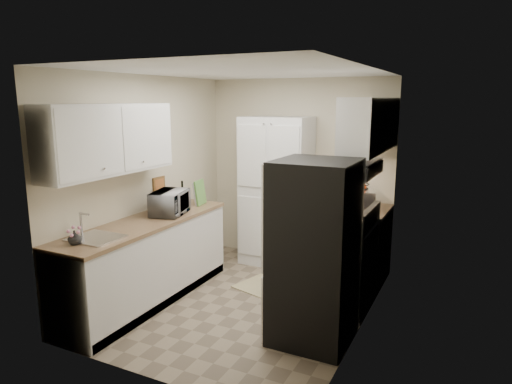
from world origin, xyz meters
TOP-DOWN VIEW (x-y plane):
  - ground at (0.00, 0.00)m, footprint 3.20×3.20m
  - room_shell at (-0.02, -0.01)m, footprint 2.64×3.24m
  - pantry_cabinet at (-0.20, 1.32)m, footprint 0.90×0.55m
  - base_cabinet_left at (-0.99, -0.43)m, footprint 0.60×2.30m
  - countertop_left at (-0.99, -0.43)m, footprint 0.63×2.33m
  - base_cabinet_right at (0.99, 1.19)m, footprint 0.60×0.80m
  - countertop_right at (0.99, 1.19)m, footprint 0.63×0.83m
  - electric_range at (0.97, 0.39)m, footprint 0.71×0.78m
  - refrigerator at (0.94, -0.41)m, footprint 0.70×0.72m
  - microwave at (-0.93, -0.07)m, footprint 0.45×0.56m
  - wine_bottle at (-1.03, 0.33)m, footprint 0.07×0.07m
  - flower_vase at (-1.03, -1.36)m, footprint 0.14×0.14m
  - cutting_board at (-0.89, 0.51)m, footprint 0.06×0.25m
  - toaster_oven at (0.97, 1.12)m, footprint 0.45×0.51m
  - fruit_basket at (0.96, 1.15)m, footprint 0.29×0.29m
  - kitchen_mat at (0.06, 0.64)m, footprint 0.79×1.02m

SIDE VIEW (x-z plane):
  - ground at x=0.00m, z-range 0.00..0.00m
  - kitchen_mat at x=0.06m, z-range 0.00..0.01m
  - base_cabinet_left at x=-0.99m, z-range 0.00..0.88m
  - base_cabinet_right at x=0.99m, z-range 0.00..0.88m
  - electric_range at x=0.97m, z-range -0.09..1.04m
  - refrigerator at x=0.94m, z-range 0.00..1.70m
  - countertop_left at x=-0.99m, z-range 0.88..0.92m
  - countertop_right at x=0.99m, z-range 0.88..0.92m
  - flower_vase at x=-1.03m, z-range 0.92..1.05m
  - pantry_cabinet at x=-0.20m, z-range 0.00..2.00m
  - toaster_oven at x=0.97m, z-range 0.92..1.17m
  - microwave at x=-0.93m, z-range 0.92..1.19m
  - wine_bottle at x=-1.03m, z-range 0.92..1.21m
  - cutting_board at x=-0.89m, z-range 0.92..1.23m
  - fruit_basket at x=0.96m, z-range 1.17..1.27m
  - room_shell at x=-0.02m, z-range 0.37..2.89m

